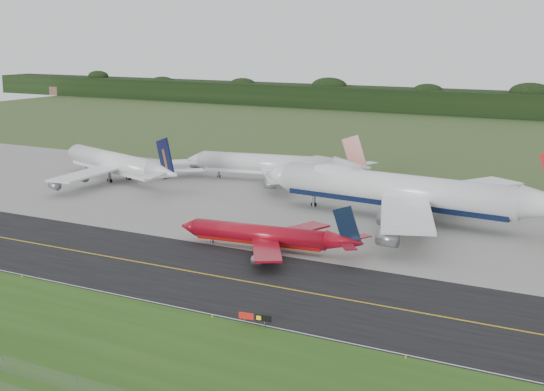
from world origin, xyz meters
The scene contains 16 objects.
ground centered at (0.00, 0.00, 0.00)m, with size 600.00×600.00×0.00m, color #3A5427.
grass_verge centered at (0.00, -35.00, 0.01)m, with size 400.00×30.00×0.01m, color #265017.
taxiway centered at (0.00, -4.00, 0.01)m, with size 400.00×32.00×0.02m, color black.
apron centered at (0.00, 51.00, 0.01)m, with size 400.00×78.00×0.01m, color gray.
taxiway_centreline centered at (0.00, -4.00, 0.03)m, with size 400.00×0.40×0.00m, color gold.
taxiway_edge_line centered at (0.00, -19.50, 0.03)m, with size 400.00×0.25×0.00m, color silver.
perimeter_fence centered at (0.00, -48.00, 1.10)m, with size 320.00×0.10×320.00m.
horizon_treeline centered at (0.00, 273.76, 5.47)m, with size 700.00×25.00×12.00m.
jet_ba_747 centered at (12.36, 49.34, 6.57)m, with size 76.79×63.37×19.29m.
jet_red_737 centered at (-2.91, 14.31, 2.80)m, with size 37.56×30.44×10.14m.
jet_navy_gold centered at (-73.27, 54.30, 4.83)m, with size 55.48×47.00×14.71m.
jet_star_tail centered at (-33.80, 74.56, 4.71)m, with size 53.48×44.19×14.14m.
taxiway_sign centered at (13.59, -19.94, 1.15)m, with size 4.88×0.95×1.64m.
edge_marker_left centered at (-31.91, -20.50, 0.25)m, with size 0.16×0.16×0.50m, color yellow.
edge_marker_center centered at (6.73, -20.50, 0.25)m, with size 0.16×0.16×0.50m, color yellow.
edge_marker_right centered at (36.26, -20.50, 0.25)m, with size 0.16×0.16×0.50m, color yellow.
Camera 1 is at (64.57, -107.95, 40.92)m, focal length 50.00 mm.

